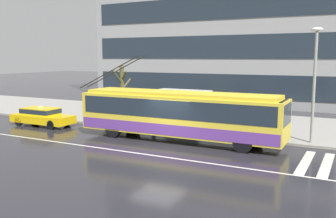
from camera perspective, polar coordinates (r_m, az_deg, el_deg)
ground_plane at (r=19.76m, az=-1.53°, el=-6.16°), size 160.00×160.00×0.00m
sidewalk_slab at (r=27.83m, az=7.56°, el=-1.92°), size 80.00×10.00×0.14m
crosswalk_stripe_edge_near at (r=18.52m, az=20.26°, el=-7.62°), size 0.44×4.40×0.01m
crosswalk_stripe_inner_a at (r=18.44m, az=23.06°, el=-7.84°), size 0.44×4.40×0.01m
lane_centre_line at (r=18.75m, az=-3.33°, el=-6.94°), size 72.00×0.14×0.01m
trolleybus at (r=21.56m, az=1.73°, el=-0.73°), size 13.04×2.58×4.94m
taxi_queued_behind_bus at (r=27.73m, az=-18.72°, el=-0.98°), size 4.65×1.80×1.39m
bus_shelter at (r=25.51m, az=2.44°, el=1.51°), size 3.73×1.53×2.45m
pedestrian_at_shelter at (r=25.38m, az=4.42°, el=-0.35°), size 0.48×0.48×1.71m
pedestrian_approaching_curb at (r=27.37m, az=-2.32°, el=1.52°), size 1.53×1.53×1.94m
street_lamp at (r=21.62m, az=21.51°, el=4.88°), size 0.60×0.32×6.25m
street_tree_bare at (r=27.42m, az=-7.03°, el=2.73°), size 0.83×2.35×4.08m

